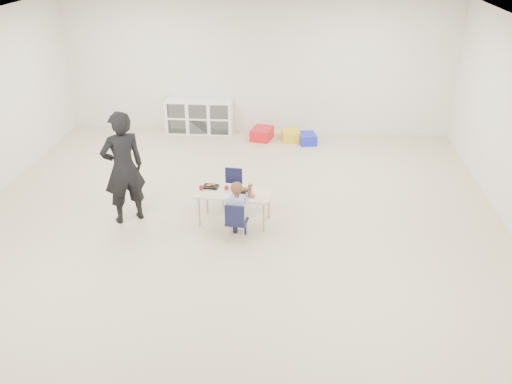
# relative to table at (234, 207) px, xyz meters

# --- Properties ---
(room) EXTENTS (9.00, 9.02, 2.80)m
(room) POSITION_rel_table_xyz_m (-0.01, -0.47, 1.15)
(room) COLOR beige
(room) RESTS_ON ground
(table) EXTENTS (1.13, 0.65, 0.50)m
(table) POSITION_rel_table_xyz_m (0.00, 0.00, 0.00)
(table) COLOR beige
(table) RESTS_ON ground
(chair_near) EXTENTS (0.32, 0.30, 0.59)m
(chair_near) POSITION_rel_table_xyz_m (0.10, -0.50, 0.04)
(chair_near) COLOR #111334
(chair_near) RESTS_ON ground
(chair_far) EXTENTS (0.32, 0.30, 0.59)m
(chair_far) POSITION_rel_table_xyz_m (-0.10, 0.50, 0.04)
(chair_far) COLOR #111334
(chair_far) RESTS_ON ground
(child) EXTENTS (0.44, 0.44, 0.94)m
(child) POSITION_rel_table_xyz_m (0.10, -0.50, 0.22)
(child) COLOR #9BB1D2
(child) RESTS_ON chair_near
(lunch_tray_near) EXTENTS (0.24, 0.18, 0.03)m
(lunch_tray_near) POSITION_rel_table_xyz_m (0.13, 0.02, 0.26)
(lunch_tray_near) COLOR black
(lunch_tray_near) RESTS_ON table
(lunch_tray_far) EXTENTS (0.24, 0.18, 0.03)m
(lunch_tray_far) POSITION_rel_table_xyz_m (-0.36, 0.12, 0.26)
(lunch_tray_far) COLOR black
(lunch_tray_far) RESTS_ON table
(milk_carton) EXTENTS (0.08, 0.08, 0.10)m
(milk_carton) POSITION_rel_table_xyz_m (0.02, -0.09, 0.29)
(milk_carton) COLOR white
(milk_carton) RESTS_ON table
(bread_roll) EXTENTS (0.09, 0.09, 0.07)m
(bread_roll) POSITION_rel_table_xyz_m (0.26, -0.13, 0.28)
(bread_roll) COLOR #B28549
(bread_roll) RESTS_ON table
(apple_near) EXTENTS (0.07, 0.07, 0.07)m
(apple_near) POSITION_rel_table_xyz_m (-0.12, 0.06, 0.28)
(apple_near) COLOR maroon
(apple_near) RESTS_ON table
(apple_far) EXTENTS (0.07, 0.07, 0.07)m
(apple_far) POSITION_rel_table_xyz_m (-0.49, 0.03, 0.28)
(apple_far) COLOR maroon
(apple_far) RESTS_ON table
(cubby_shelf) EXTENTS (1.40, 0.40, 0.70)m
(cubby_shelf) POSITION_rel_table_xyz_m (-1.21, 3.81, 0.10)
(cubby_shelf) COLOR white
(cubby_shelf) RESTS_ON ground
(adult) EXTENTS (0.74, 0.69, 1.69)m
(adult) POSITION_rel_table_xyz_m (-1.59, -0.07, 0.59)
(adult) COLOR black
(adult) RESTS_ON ground
(bin_red) EXTENTS (0.49, 0.57, 0.24)m
(bin_red) POSITION_rel_table_xyz_m (0.14, 3.51, -0.13)
(bin_red) COLOR red
(bin_red) RESTS_ON ground
(bin_yellow) EXTENTS (0.40, 0.48, 0.21)m
(bin_yellow) POSITION_rel_table_xyz_m (0.73, 3.51, -0.15)
(bin_yellow) COLOR gold
(bin_yellow) RESTS_ON ground
(bin_blue) EXTENTS (0.40, 0.47, 0.20)m
(bin_blue) POSITION_rel_table_xyz_m (1.08, 3.36, -0.15)
(bin_blue) COLOR #1A23C3
(bin_blue) RESTS_ON ground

